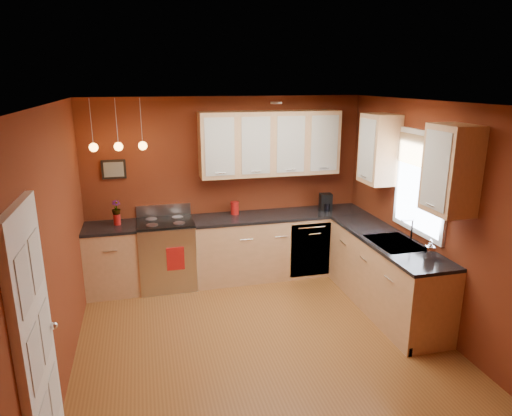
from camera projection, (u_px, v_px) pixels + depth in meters
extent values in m
plane|color=brown|center=(264.00, 345.00, 5.03)|extent=(4.20, 4.20, 0.00)
cube|color=white|center=(265.00, 104.00, 4.32)|extent=(4.00, 4.20, 0.02)
cube|color=maroon|center=(227.00, 188.00, 6.64)|extent=(4.00, 0.02, 2.60)
cube|color=maroon|center=(356.00, 344.00, 2.72)|extent=(4.00, 0.02, 2.60)
cube|color=maroon|center=(55.00, 250.00, 4.21)|extent=(0.02, 4.20, 2.60)
cube|color=maroon|center=(435.00, 219.00, 5.15)|extent=(0.02, 4.20, 2.60)
cube|color=tan|center=(113.00, 260.00, 6.20)|extent=(0.70, 0.60, 0.90)
cube|color=tan|center=(280.00, 245.00, 6.76)|extent=(2.54, 0.60, 0.90)
cube|color=tan|center=(385.00, 275.00, 5.73)|extent=(0.60, 2.10, 0.90)
cube|color=black|center=(110.00, 227.00, 6.07)|extent=(0.70, 0.62, 0.04)
cube|color=black|center=(280.00, 215.00, 6.63)|extent=(2.54, 0.62, 0.04)
cube|color=black|center=(388.00, 240.00, 5.60)|extent=(0.62, 2.10, 0.04)
cube|color=#B8B8BD|center=(167.00, 255.00, 6.37)|extent=(0.76, 0.64, 0.92)
cube|color=black|center=(168.00, 261.00, 6.08)|extent=(0.55, 0.02, 0.32)
cylinder|color=#B8B8BD|center=(167.00, 245.00, 6.01)|extent=(0.60, 0.02, 0.02)
cube|color=black|center=(165.00, 222.00, 6.24)|extent=(0.76, 0.60, 0.03)
cylinder|color=#98979C|center=(152.00, 225.00, 6.06)|extent=(0.16, 0.16, 0.01)
cylinder|color=#98979C|center=(179.00, 223.00, 6.15)|extent=(0.16, 0.16, 0.01)
cylinder|color=#98979C|center=(151.00, 219.00, 6.32)|extent=(0.16, 0.16, 0.01)
cylinder|color=#98979C|center=(178.00, 217.00, 6.41)|extent=(0.16, 0.16, 0.01)
cube|color=#B8B8BD|center=(164.00, 210.00, 6.49)|extent=(0.76, 0.04, 0.16)
cube|color=#B8B8BD|center=(310.00, 250.00, 6.57)|extent=(0.60, 0.02, 0.80)
cube|color=#98979C|center=(394.00, 244.00, 5.46)|extent=(0.50, 0.70, 0.05)
cube|color=black|center=(387.00, 241.00, 5.62)|extent=(0.42, 0.30, 0.02)
cube|color=black|center=(402.00, 250.00, 5.30)|extent=(0.42, 0.30, 0.02)
cylinder|color=silver|center=(412.00, 230.00, 5.47)|extent=(0.02, 0.02, 0.28)
cylinder|color=silver|center=(408.00, 220.00, 5.42)|extent=(0.16, 0.02, 0.02)
cube|color=white|center=(421.00, 183.00, 5.33)|extent=(0.04, 1.02, 1.22)
cube|color=white|center=(420.00, 183.00, 5.32)|extent=(0.01, 0.90, 1.10)
cube|color=#A58252|center=(422.00, 152.00, 5.22)|extent=(0.02, 0.96, 0.36)
cube|color=white|center=(36.00, 347.00, 3.17)|extent=(0.06, 0.82, 2.05)
cube|color=silver|center=(24.00, 282.00, 2.85)|extent=(0.00, 0.28, 0.40)
cube|color=silver|center=(36.00, 260.00, 3.19)|extent=(0.00, 0.28, 0.40)
cube|color=silver|center=(36.00, 358.00, 3.00)|extent=(0.00, 0.28, 0.40)
cube|color=silver|center=(46.00, 330.00, 3.34)|extent=(0.00, 0.28, 0.40)
cube|color=silver|center=(55.00, 394.00, 3.49)|extent=(0.00, 0.28, 0.40)
sphere|color=silver|center=(54.00, 325.00, 3.50)|extent=(0.06, 0.06, 0.06)
cube|color=tan|center=(270.00, 143.00, 6.44)|extent=(2.00, 0.35, 0.90)
cube|color=tan|center=(411.00, 158.00, 5.23)|extent=(0.35, 1.95, 0.90)
cube|color=black|center=(114.00, 169.00, 6.16)|extent=(0.32, 0.03, 0.26)
cylinder|color=#98979C|center=(91.00, 123.00, 5.63)|extent=(0.01, 0.01, 0.60)
sphere|color=#FFA53F|center=(94.00, 147.00, 5.71)|extent=(0.11, 0.11, 0.11)
cylinder|color=#98979C|center=(116.00, 123.00, 5.70)|extent=(0.01, 0.01, 0.60)
sphere|color=#FFA53F|center=(118.00, 147.00, 5.78)|extent=(0.11, 0.11, 0.11)
cylinder|color=#98979C|center=(141.00, 122.00, 5.77)|extent=(0.01, 0.01, 0.60)
sphere|color=#FFA53F|center=(143.00, 146.00, 5.85)|extent=(0.11, 0.11, 0.11)
cylinder|color=#AD1512|center=(235.00, 209.00, 6.58)|extent=(0.11, 0.11, 0.17)
cylinder|color=#AD1512|center=(235.00, 202.00, 6.55)|extent=(0.12, 0.12, 0.02)
cylinder|color=#AD1512|center=(117.00, 219.00, 6.11)|extent=(0.09, 0.09, 0.15)
imported|color=#AD1512|center=(116.00, 208.00, 6.07)|extent=(0.15, 0.15, 0.21)
cube|color=black|center=(326.00, 202.00, 6.78)|extent=(0.19, 0.17, 0.25)
cylinder|color=black|center=(327.00, 207.00, 6.75)|extent=(0.11, 0.11, 0.12)
imported|color=silver|center=(430.00, 249.00, 4.93)|extent=(0.13, 0.13, 0.22)
cube|color=#AD1512|center=(176.00, 259.00, 6.07)|extent=(0.23, 0.02, 0.32)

